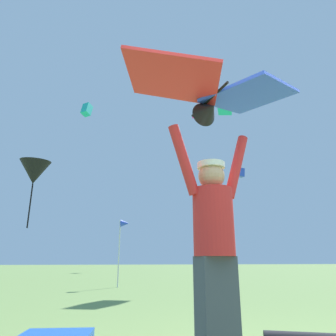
{
  "coord_description": "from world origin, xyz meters",
  "views": [
    {
      "loc": [
        -1.23,
        -2.08,
        0.79
      ],
      "look_at": [
        -0.33,
        2.29,
        2.13
      ],
      "focal_mm": 32.93,
      "sensor_mm": 36.0,
      "label": 1
    }
  ],
  "objects_px": {
    "kite_flyer_person": "(214,241)",
    "held_stunt_kite": "(212,94)",
    "marker_flag": "(124,228)",
    "distant_kite_teal_high_right": "(226,103)",
    "distant_kite_blue_mid_left": "(241,173)",
    "distant_kite_teal_far_center": "(87,110)",
    "distant_kite_black_low_left": "(34,172)",
    "distant_kite_magenta_mid_right": "(195,116)"
  },
  "relations": [
    {
      "from": "kite_flyer_person",
      "to": "held_stunt_kite",
      "type": "height_order",
      "value": "held_stunt_kite"
    },
    {
      "from": "marker_flag",
      "to": "distant_kite_teal_high_right",
      "type": "bearing_deg",
      "value": 15.22
    },
    {
      "from": "distant_kite_blue_mid_left",
      "to": "marker_flag",
      "type": "xyz_separation_m",
      "value": [
        -9.53,
        -11.28,
        -5.53
      ]
    },
    {
      "from": "distant_kite_teal_far_center",
      "to": "distant_kite_black_low_left",
      "type": "relative_size",
      "value": 0.51
    },
    {
      "from": "kite_flyer_person",
      "to": "distant_kite_teal_high_right",
      "type": "height_order",
      "value": "distant_kite_teal_high_right"
    },
    {
      "from": "held_stunt_kite",
      "to": "distant_kite_blue_mid_left",
      "type": "xyz_separation_m",
      "value": [
        9.24,
        18.97,
        5.04
      ]
    },
    {
      "from": "kite_flyer_person",
      "to": "held_stunt_kite",
      "type": "distance_m",
      "value": 1.33
    },
    {
      "from": "held_stunt_kite",
      "to": "distant_kite_teal_far_center",
      "type": "relative_size",
      "value": 1.18
    },
    {
      "from": "held_stunt_kite",
      "to": "distant_kite_black_low_left",
      "type": "xyz_separation_m",
      "value": [
        -4.02,
        11.31,
        2.17
      ]
    },
    {
      "from": "kite_flyer_person",
      "to": "distant_kite_teal_high_right",
      "type": "bearing_deg",
      "value": 65.71
    },
    {
      "from": "distant_kite_teal_far_center",
      "to": "distant_kite_black_low_left",
      "type": "height_order",
      "value": "distant_kite_teal_far_center"
    },
    {
      "from": "distant_kite_black_low_left",
      "to": "marker_flag",
      "type": "distance_m",
      "value": 5.84
    },
    {
      "from": "distant_kite_blue_mid_left",
      "to": "distant_kite_teal_high_right",
      "type": "bearing_deg",
      "value": -117.59
    },
    {
      "from": "distant_kite_black_low_left",
      "to": "distant_kite_teal_high_right",
      "type": "bearing_deg",
      "value": -17.23
    },
    {
      "from": "distant_kite_black_low_left",
      "to": "kite_flyer_person",
      "type": "bearing_deg",
      "value": -70.36
    },
    {
      "from": "distant_kite_teal_high_right",
      "to": "distant_kite_black_low_left",
      "type": "height_order",
      "value": "distant_kite_teal_high_right"
    },
    {
      "from": "distant_kite_teal_high_right",
      "to": "distant_kite_teal_far_center",
      "type": "distance_m",
      "value": 23.62
    },
    {
      "from": "marker_flag",
      "to": "kite_flyer_person",
      "type": "bearing_deg",
      "value": -87.86
    },
    {
      "from": "distant_kite_blue_mid_left",
      "to": "distant_kite_teal_high_right",
      "type": "distance_m",
      "value": 11.43
    },
    {
      "from": "distant_kite_teal_high_right",
      "to": "distant_kite_black_low_left",
      "type": "xyz_separation_m",
      "value": [
        -7.96,
        2.47,
        -2.91
      ]
    },
    {
      "from": "held_stunt_kite",
      "to": "distant_kite_magenta_mid_right",
      "type": "bearing_deg",
      "value": 73.32
    },
    {
      "from": "kite_flyer_person",
      "to": "distant_kite_black_low_left",
      "type": "height_order",
      "value": "distant_kite_black_low_left"
    },
    {
      "from": "distant_kite_magenta_mid_right",
      "to": "distant_kite_blue_mid_left",
      "type": "bearing_deg",
      "value": -89.79
    },
    {
      "from": "distant_kite_teal_high_right",
      "to": "distant_kite_black_low_left",
      "type": "relative_size",
      "value": 0.36
    },
    {
      "from": "distant_kite_teal_far_center",
      "to": "distant_kite_magenta_mid_right",
      "type": "bearing_deg",
      "value": 6.53
    },
    {
      "from": "distant_kite_teal_high_right",
      "to": "distant_kite_magenta_mid_right",
      "type": "distance_m",
      "value": 24.79
    },
    {
      "from": "held_stunt_kite",
      "to": "distant_kite_teal_far_center",
      "type": "height_order",
      "value": "distant_kite_teal_far_center"
    },
    {
      "from": "distant_kite_teal_high_right",
      "to": "marker_flag",
      "type": "bearing_deg",
      "value": -164.78
    },
    {
      "from": "distant_kite_teal_high_right",
      "to": "distant_kite_black_low_left",
      "type": "bearing_deg",
      "value": 162.77
    },
    {
      "from": "distant_kite_magenta_mid_right",
      "to": "distant_kite_black_low_left",
      "type": "relative_size",
      "value": 0.3
    },
    {
      "from": "distant_kite_magenta_mid_right",
      "to": "kite_flyer_person",
      "type": "bearing_deg",
      "value": -106.74
    },
    {
      "from": "distant_kite_blue_mid_left",
      "to": "marker_flag",
      "type": "height_order",
      "value": "distant_kite_blue_mid_left"
    },
    {
      "from": "distant_kite_blue_mid_left",
      "to": "distant_kite_black_low_left",
      "type": "height_order",
      "value": "distant_kite_blue_mid_left"
    },
    {
      "from": "held_stunt_kite",
      "to": "distant_kite_black_low_left",
      "type": "height_order",
      "value": "distant_kite_black_low_left"
    },
    {
      "from": "distant_kite_blue_mid_left",
      "to": "distant_kite_teal_high_right",
      "type": "xyz_separation_m",
      "value": [
        -5.29,
        -10.13,
        0.04
      ]
    },
    {
      "from": "held_stunt_kite",
      "to": "marker_flag",
      "type": "xyz_separation_m",
      "value": [
        -0.3,
        7.68,
        -0.49
      ]
    },
    {
      "from": "distant_kite_teal_high_right",
      "to": "distant_kite_magenta_mid_right",
      "type": "xyz_separation_m",
      "value": [
        5.25,
        21.85,
        10.46
      ]
    },
    {
      "from": "distant_kite_teal_high_right",
      "to": "distant_kite_magenta_mid_right",
      "type": "bearing_deg",
      "value": 76.49
    },
    {
      "from": "distant_kite_blue_mid_left",
      "to": "distant_kite_teal_high_right",
      "type": "relative_size",
      "value": 0.67
    },
    {
      "from": "distant_kite_blue_mid_left",
      "to": "distant_kite_black_low_left",
      "type": "distance_m",
      "value": 15.58
    },
    {
      "from": "kite_flyer_person",
      "to": "distant_kite_black_low_left",
      "type": "distance_m",
      "value": 12.43
    },
    {
      "from": "kite_flyer_person",
      "to": "held_stunt_kite",
      "type": "relative_size",
      "value": 1.08
    }
  ]
}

